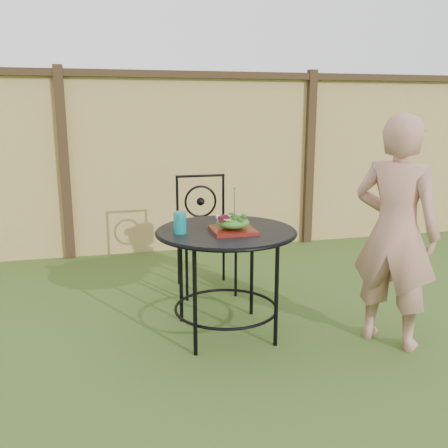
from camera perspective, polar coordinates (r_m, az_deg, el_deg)
The scene contains 9 objects.
ground at distance 3.49m, azimuth 3.60°, elevation -12.29°, with size 60.00×60.00×0.00m, color #304E19.
fence at distance 5.31m, azimuth -3.52°, elevation 7.13°, with size 8.00×0.12×1.90m.
patio_table at distance 3.28m, azimuth 0.23°, elevation -2.99°, with size 0.92×0.92×0.72m.
patio_chair at distance 4.16m, azimuth -2.24°, elevation -0.73°, with size 0.46×0.46×0.95m.
diner at distance 3.29m, azimuth 19.00°, elevation -0.93°, with size 0.54×0.35×1.47m, color #AB7561.
salad_plate at distance 3.17m, azimuth 1.02°, elevation -0.73°, with size 0.27×0.27×0.02m, color #470A0A.
salad at distance 3.16m, azimuth 1.02°, elevation 0.19°, with size 0.21×0.21×0.08m, color #235614.
fork at distance 3.14m, azimuth 1.21°, elevation 2.51°, with size 0.01×0.01×0.18m, color silver.
drinking_glass at distance 3.14m, azimuth -5.05°, elevation 0.16°, with size 0.08×0.08×0.14m, color #0B7F86.
Camera 1 is at (-0.98, -3.00, 1.49)m, focal length 40.00 mm.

